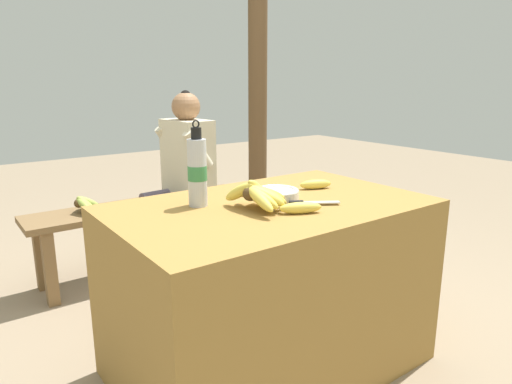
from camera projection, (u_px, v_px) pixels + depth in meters
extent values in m
plane|color=gray|center=(269.00, 364.00, 1.96)|extent=(12.00, 12.00, 0.00)
cube|color=olive|center=(270.00, 287.00, 1.87)|extent=(1.23, 0.77, 0.72)
sphere|color=#4C381E|center=(250.00, 194.00, 1.66)|extent=(0.05, 0.05, 0.05)
ellipsoid|color=#E0C64C|center=(260.00, 199.00, 1.61)|extent=(0.04, 0.17, 0.09)
ellipsoid|color=#E0C64C|center=(263.00, 197.00, 1.64)|extent=(0.10, 0.14, 0.10)
ellipsoid|color=#E0C64C|center=(266.00, 196.00, 1.65)|extent=(0.14, 0.14, 0.10)
ellipsoid|color=#E0C64C|center=(267.00, 195.00, 1.67)|extent=(0.16, 0.12, 0.10)
ellipsoid|color=#E0C64C|center=(266.00, 193.00, 1.69)|extent=(0.18, 0.07, 0.10)
ellipsoid|color=#E0C64C|center=(260.00, 192.00, 1.70)|extent=(0.16, 0.07, 0.11)
ellipsoid|color=#E0C64C|center=(257.00, 190.00, 1.71)|extent=(0.16, 0.11, 0.13)
ellipsoid|color=#E0C64C|center=(253.00, 191.00, 1.71)|extent=(0.14, 0.13, 0.10)
ellipsoid|color=#E0C64C|center=(246.00, 192.00, 1.71)|extent=(0.08, 0.15, 0.08)
ellipsoid|color=#E0C64C|center=(239.00, 192.00, 1.70)|extent=(0.07, 0.16, 0.12)
cylinder|color=white|center=(277.00, 195.00, 1.85)|extent=(0.18, 0.18, 0.03)
torus|color=white|center=(277.00, 191.00, 1.84)|extent=(0.18, 0.18, 0.02)
cylinder|color=silver|center=(197.00, 173.00, 1.72)|extent=(0.07, 0.07, 0.26)
cylinder|color=#38844C|center=(197.00, 173.00, 1.72)|extent=(0.07, 0.07, 0.06)
cylinder|color=black|center=(196.00, 133.00, 1.68)|extent=(0.04, 0.04, 0.04)
torus|color=black|center=(196.00, 124.00, 1.68)|extent=(0.03, 0.01, 0.03)
ellipsoid|color=#E0C64C|center=(300.00, 208.00, 1.64)|extent=(0.16, 0.11, 0.04)
ellipsoid|color=#E0C64C|center=(316.00, 184.00, 2.01)|extent=(0.15, 0.09, 0.04)
cube|color=#BCBCC1|center=(321.00, 202.00, 1.76)|extent=(0.13, 0.10, 0.00)
cylinder|color=black|center=(296.00, 203.00, 1.75)|extent=(0.06, 0.05, 0.02)
cube|color=brown|center=(143.00, 206.00, 2.81)|extent=(1.37, 0.32, 0.04)
cube|color=brown|center=(50.00, 269.00, 2.43)|extent=(0.06, 0.06, 0.41)
cube|color=brown|center=(234.00, 228.00, 3.10)|extent=(0.06, 0.06, 0.41)
cube|color=brown|center=(40.00, 255.00, 2.62)|extent=(0.06, 0.06, 0.41)
cube|color=brown|center=(215.00, 219.00, 3.29)|extent=(0.06, 0.06, 0.41)
cylinder|color=#564C60|center=(164.00, 243.00, 2.77)|extent=(0.09, 0.09, 0.45)
cylinder|color=#564C60|center=(179.00, 202.00, 2.79)|extent=(0.31, 0.12, 0.09)
cylinder|color=#564C60|center=(149.00, 235.00, 2.91)|extent=(0.09, 0.09, 0.45)
cylinder|color=#564C60|center=(163.00, 196.00, 2.93)|extent=(0.31, 0.12, 0.09)
cube|color=beige|center=(188.00, 159.00, 2.89)|extent=(0.23, 0.36, 0.50)
cylinder|color=beige|center=(198.00, 149.00, 2.73)|extent=(0.21, 0.08, 0.25)
cylinder|color=beige|center=(170.00, 144.00, 2.97)|extent=(0.21, 0.08, 0.25)
sphere|color=#9E704C|center=(186.00, 107.00, 2.81)|extent=(0.18, 0.18, 0.18)
sphere|color=black|center=(186.00, 96.00, 2.79)|extent=(0.07, 0.07, 0.07)
sphere|color=#4C381E|center=(79.00, 203.00, 2.57)|extent=(0.05, 0.05, 0.05)
ellipsoid|color=#9EB24C|center=(85.00, 206.00, 2.54)|extent=(0.08, 0.16, 0.10)
ellipsoid|color=#9EB24C|center=(87.00, 205.00, 2.56)|extent=(0.12, 0.12, 0.11)
ellipsoid|color=#9EB24C|center=(89.00, 203.00, 2.59)|extent=(0.15, 0.08, 0.11)
ellipsoid|color=#9EB24C|center=(87.00, 203.00, 2.61)|extent=(0.14, 0.07, 0.09)
ellipsoid|color=#9EB24C|center=(83.00, 201.00, 2.63)|extent=(0.14, 0.15, 0.09)
ellipsoid|color=#9EB24C|center=(80.00, 202.00, 2.62)|extent=(0.08, 0.14, 0.11)
cylinder|color=brown|center=(258.00, 63.00, 3.49)|extent=(0.15, 0.15, 2.63)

